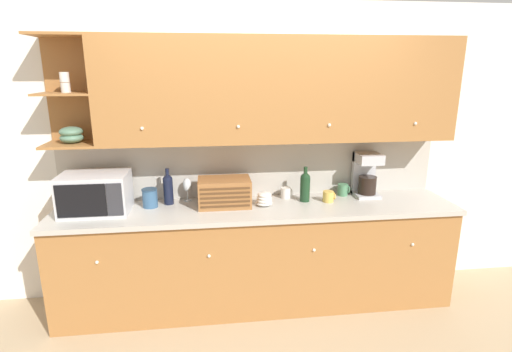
# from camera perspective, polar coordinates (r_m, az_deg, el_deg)

# --- Properties ---
(ground_plane) EXTENTS (24.00, 24.00, 0.00)m
(ground_plane) POSITION_cam_1_polar(r_m,az_deg,el_deg) (4.06, -0.39, -15.09)
(ground_plane) COLOR tan
(wall_back) EXTENTS (5.77, 0.06, 2.60)m
(wall_back) POSITION_cam_1_polar(r_m,az_deg,el_deg) (3.62, -0.48, 3.24)
(wall_back) COLOR white
(wall_back) RESTS_ON ground_plane
(counter_unit) EXTENTS (3.39, 0.64, 0.91)m
(counter_unit) POSITION_cam_1_polar(r_m,az_deg,el_deg) (3.58, 0.19, -11.22)
(counter_unit) COLOR #A36B38
(counter_unit) RESTS_ON ground_plane
(backsplash_panel) EXTENTS (3.37, 0.01, 0.54)m
(backsplash_panel) POSITION_cam_1_polar(r_m,az_deg,el_deg) (3.61, -0.41, 1.27)
(backsplash_panel) COLOR #B7B2A8
(backsplash_panel) RESTS_ON counter_unit
(upper_cabinets) EXTENTS (3.37, 0.38, 0.85)m
(upper_cabinets) POSITION_cam_1_polar(r_m,az_deg,el_deg) (3.36, 2.91, 12.15)
(upper_cabinets) COLOR #A36B38
(upper_cabinets) RESTS_ON backsplash_panel
(microwave) EXTENTS (0.53, 0.38, 0.32)m
(microwave) POSITION_cam_1_polar(r_m,az_deg,el_deg) (3.47, -21.97, -2.29)
(microwave) COLOR silver
(microwave) RESTS_ON counter_unit
(storage_canister) EXTENTS (0.13, 0.13, 0.16)m
(storage_canister) POSITION_cam_1_polar(r_m,az_deg,el_deg) (3.48, -14.91, -3.04)
(storage_canister) COLOR #33567A
(storage_canister) RESTS_ON counter_unit
(wine_bottle) EXTENTS (0.08, 0.08, 0.32)m
(wine_bottle) POSITION_cam_1_polar(r_m,az_deg,el_deg) (3.50, -12.44, -1.67)
(wine_bottle) COLOR black
(wine_bottle) RESTS_ON counter_unit
(wine_glass) EXTENTS (0.07, 0.07, 0.21)m
(wine_glass) POSITION_cam_1_polar(r_m,az_deg,el_deg) (3.55, -9.81, -1.35)
(wine_glass) COLOR silver
(wine_glass) RESTS_ON counter_unit
(bread_box) EXTENTS (0.44, 0.30, 0.23)m
(bread_box) POSITION_cam_1_polar(r_m,az_deg,el_deg) (3.40, -4.54, -2.31)
(bread_box) COLOR #996033
(bread_box) RESTS_ON counter_unit
(bowl_stack_on_counter) EXTENTS (0.14, 0.14, 0.12)m
(bowl_stack_on_counter) POSITION_cam_1_polar(r_m,az_deg,el_deg) (3.40, 1.19, -3.34)
(bowl_stack_on_counter) COLOR silver
(bowl_stack_on_counter) RESTS_ON counter_unit
(mug) EXTENTS (0.10, 0.09, 0.10)m
(mug) POSITION_cam_1_polar(r_m,az_deg,el_deg) (3.61, 4.31, -2.41)
(mug) COLOR silver
(mug) RESTS_ON counter_unit
(second_wine_bottle) EXTENTS (0.09, 0.09, 0.31)m
(second_wine_bottle) POSITION_cam_1_polar(r_m,az_deg,el_deg) (3.52, 7.03, -1.38)
(second_wine_bottle) COLOR #19381E
(second_wine_bottle) RESTS_ON counter_unit
(mug_blue_second) EXTENTS (0.11, 0.10, 0.09)m
(mug_blue_second) POSITION_cam_1_polar(r_m,az_deg,el_deg) (3.56, 10.32, -2.89)
(mug_blue_second) COLOR gold
(mug_blue_second) RESTS_ON counter_unit
(mug_patterned_third) EXTENTS (0.11, 0.09, 0.11)m
(mug_patterned_third) POSITION_cam_1_polar(r_m,az_deg,el_deg) (3.76, 12.32, -1.92)
(mug_patterned_third) COLOR #4C845B
(mug_patterned_third) RESTS_ON counter_unit
(coffee_maker) EXTENTS (0.21, 0.23, 0.40)m
(coffee_maker) POSITION_cam_1_polar(r_m,az_deg,el_deg) (3.77, 15.48, 0.25)
(coffee_maker) COLOR #B7B7BC
(coffee_maker) RESTS_ON counter_unit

